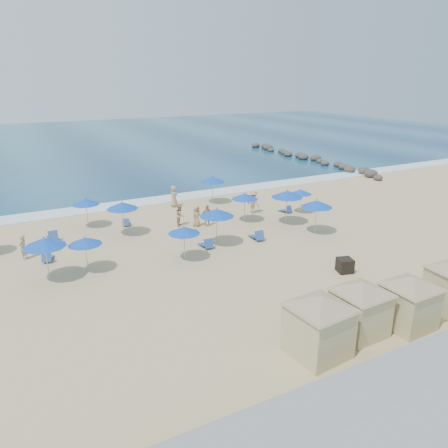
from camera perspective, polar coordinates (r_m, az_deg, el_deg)
The scene contains 31 objects.
ground at distance 27.17m, azimuth 3.63°, elevation -4.62°, with size 160.00×160.00×0.00m, color tan.
ocean at distance 78.05m, azimuth -18.27°, elevation 9.95°, with size 160.00×80.00×0.06m, color navy.
surf_line at distance 40.42m, azimuth -7.91°, elevation 3.21°, with size 160.00×2.50×0.08m, color white.
rock_jetty at distance 60.12m, azimuth 10.89°, elevation 8.49°, with size 2.56×26.66×0.96m.
trash_bin at distance 26.22m, azimuth 15.50°, elevation -5.23°, with size 0.82×0.82×0.82m, color black.
cabana_0 at distance 18.12m, azimuth 12.33°, elevation -11.86°, with size 4.63×4.63×2.92m.
cabana_1 at distance 19.98m, azimuth 17.42°, elevation -9.61°, with size 4.36×4.36×2.74m.
cabana_2 at distance 21.26m, azimuth 23.12°, elevation -8.56°, with size 4.32×4.32×2.71m.
umbrella_1 at distance 25.42m, azimuth -22.41°, elevation -2.23°, with size 2.31×2.31×2.63m.
umbrella_2 at distance 33.73m, azimuth -17.62°, elevation 2.81°, with size 2.02×2.02×2.30m.
umbrella_3 at distance 25.96m, azimuth -17.72°, elevation -2.14°, with size 1.93×1.93×2.19m.
umbrella_4 at distance 31.29m, azimuth -13.15°, elevation 2.36°, with size 2.22×2.22×2.53m.
umbrella_5 at distance 28.55m, azimuth -0.97°, elevation 1.50°, with size 2.32×2.32×2.65m.
umbrella_6 at distance 26.39m, azimuth -5.24°, elevation -0.80°, with size 1.99×1.99×2.26m.
umbrella_7 at distance 33.46m, azimuth 2.73°, elevation 3.65°, with size 2.07×2.07×2.36m.
umbrella_8 at distance 33.11m, azimuth 8.24°, elevation 3.90°, with size 2.41×2.41×2.74m.
umbrella_9 at distance 38.40m, azimuth -1.50°, elevation 5.85°, with size 2.21×2.21×2.51m.
umbrella_10 at distance 36.23m, azimuth 9.98°, elevation 4.17°, with size 1.83×1.83×2.08m.
umbrella_11 at distance 31.46m, azimuth 12.02°, elevation 2.60°, with size 2.26×2.26×2.57m.
beach_chair_0 at distance 28.86m, azimuth -22.06°, elevation -4.07°, with size 0.88×1.38×0.70m.
beach_chair_1 at distance 32.40m, azimuth -21.49°, elevation -1.50°, with size 0.67×1.42×0.77m.
beach_chair_2 at distance 33.88m, azimuth -12.64°, elevation 0.16°, with size 0.87×1.25×0.63m.
beach_chair_3 at distance 28.82m, azimuth -2.31°, elevation -2.64°, with size 0.59×1.32×0.73m.
beach_chair_4 at distance 30.28m, azimuth 4.36°, elevation -1.58°, with size 0.75×1.45×0.77m.
beach_chair_5 at distance 36.59m, azimuth 8.13°, elevation 1.84°, with size 0.78×1.27×0.65m.
beachgoer_0 at distance 29.56m, azimuth -24.77°, elevation -2.78°, with size 0.57×0.37×1.57m, color tan.
beachgoer_1 at distance 33.09m, azimuth -5.75°, elevation 1.14°, with size 0.78×0.61×1.60m, color tan.
beachgoer_2 at distance 32.84m, azimuth -2.22°, elevation 1.12°, with size 0.95×0.40×1.63m, color tan.
beachgoer_3 at distance 35.96m, azimuth 3.85°, elevation 2.88°, with size 1.22×0.70×1.89m, color tan.
beachgoer_4 at distance 37.95m, azimuth -6.57°, elevation 3.63°, with size 0.91×0.59×1.86m, color tan.
beachgoer_5 at distance 32.79m, azimuth -3.61°, elevation 1.05°, with size 0.79×0.51×1.61m, color tan.
Camera 1 is at (-13.19, -21.17, 10.78)m, focal length 35.00 mm.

